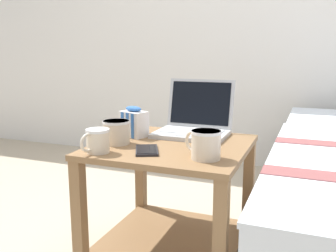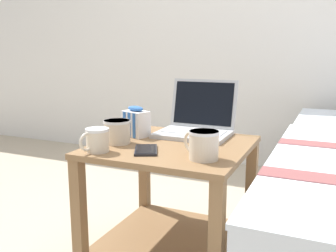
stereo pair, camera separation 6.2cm
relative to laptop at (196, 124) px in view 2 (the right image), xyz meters
The scene contains 8 objects.
back_wall 1.57m from the laptop, 91.05° to the left, with size 8.00×0.05×2.50m.
bedside_table 0.32m from the laptop, 97.32° to the right, with size 0.58×0.58×0.54m.
laptop is the anchor object (origin of this frame).
mug_front_left 0.38m from the laptop, 66.83° to the right, with size 0.14×0.10×0.10m.
mug_front_right 0.36m from the laptop, 130.17° to the right, with size 0.13×0.11×0.09m.
mug_mid_center 0.48m from the laptop, 118.55° to the right, with size 0.08×0.12×0.09m.
snack_bag 0.26m from the laptop, 148.27° to the right, with size 0.13×0.10×0.13m.
cell_phone 0.35m from the laptop, 101.96° to the right, with size 0.13×0.16×0.01m.
Camera 2 is at (0.56, -1.31, 0.90)m, focal length 40.00 mm.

